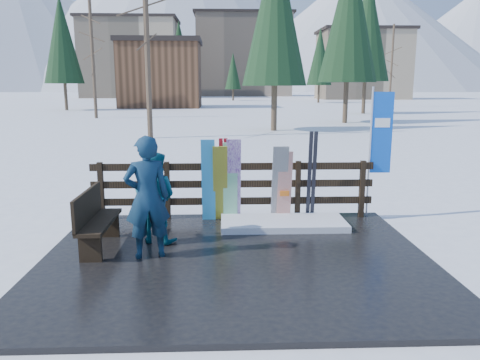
{
  "coord_description": "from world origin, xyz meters",
  "views": [
    {
      "loc": [
        -0.21,
        -6.88,
        2.68
      ],
      "look_at": [
        0.09,
        1.0,
        1.1
      ],
      "focal_mm": 35.0,
      "sensor_mm": 36.0,
      "label": 1
    }
  ],
  "objects_px": {
    "bench": "(95,218)",
    "snowboard_4": "(280,183)",
    "snowboard_2": "(220,184)",
    "person_back": "(155,197)",
    "rental_flag": "(379,138)",
    "snowboard_0": "(208,181)",
    "snowboard_5": "(285,186)",
    "snowboard_1": "(230,182)",
    "snowboard_3": "(234,180)",
    "person_front": "(147,197)"
  },
  "relations": [
    {
      "from": "snowboard_5",
      "to": "rental_flag",
      "type": "xyz_separation_m",
      "value": [
        1.9,
        0.27,
        0.91
      ]
    },
    {
      "from": "snowboard_3",
      "to": "snowboard_1",
      "type": "bearing_deg",
      "value": -180.0
    },
    {
      "from": "snowboard_4",
      "to": "person_back",
      "type": "relative_size",
      "value": 0.99
    },
    {
      "from": "rental_flag",
      "to": "person_back",
      "type": "xyz_separation_m",
      "value": [
        -4.25,
        -1.44,
        -0.83
      ]
    },
    {
      "from": "rental_flag",
      "to": "snowboard_3",
      "type": "bearing_deg",
      "value": -174.66
    },
    {
      "from": "snowboard_2",
      "to": "snowboard_5",
      "type": "height_order",
      "value": "snowboard_2"
    },
    {
      "from": "bench",
      "to": "person_front",
      "type": "height_order",
      "value": "person_front"
    },
    {
      "from": "snowboard_5",
      "to": "snowboard_4",
      "type": "bearing_deg",
      "value": 180.0
    },
    {
      "from": "bench",
      "to": "rental_flag",
      "type": "relative_size",
      "value": 0.58
    },
    {
      "from": "snowboard_4",
      "to": "snowboard_5",
      "type": "bearing_deg",
      "value": 0.0
    },
    {
      "from": "rental_flag",
      "to": "person_front",
      "type": "height_order",
      "value": "rental_flag"
    },
    {
      "from": "bench",
      "to": "snowboard_4",
      "type": "relative_size",
      "value": 0.98
    },
    {
      "from": "snowboard_2",
      "to": "snowboard_3",
      "type": "relative_size",
      "value": 0.92
    },
    {
      "from": "snowboard_2",
      "to": "person_front",
      "type": "bearing_deg",
      "value": -120.17
    },
    {
      "from": "snowboard_1",
      "to": "snowboard_4",
      "type": "distance_m",
      "value": 0.96
    },
    {
      "from": "bench",
      "to": "snowboard_1",
      "type": "bearing_deg",
      "value": 34.07
    },
    {
      "from": "person_front",
      "to": "snowboard_3",
      "type": "bearing_deg",
      "value": -141.22
    },
    {
      "from": "snowboard_0",
      "to": "person_back",
      "type": "bearing_deg",
      "value": -126.55
    },
    {
      "from": "snowboard_3",
      "to": "person_back",
      "type": "bearing_deg",
      "value": -139.3
    },
    {
      "from": "snowboard_1",
      "to": "snowboard_5",
      "type": "relative_size",
      "value": 1.12
    },
    {
      "from": "snowboard_1",
      "to": "snowboard_2",
      "type": "bearing_deg",
      "value": 180.0
    },
    {
      "from": "bench",
      "to": "snowboard_3",
      "type": "distance_m",
      "value": 2.75
    },
    {
      "from": "snowboard_1",
      "to": "person_front",
      "type": "xyz_separation_m",
      "value": [
        -1.3,
        -1.9,
        0.16
      ]
    },
    {
      "from": "snowboard_4",
      "to": "person_front",
      "type": "height_order",
      "value": "person_front"
    },
    {
      "from": "snowboard_5",
      "to": "snowboard_2",
      "type": "bearing_deg",
      "value": 180.0
    },
    {
      "from": "bench",
      "to": "snowboard_2",
      "type": "bearing_deg",
      "value": 36.56
    },
    {
      "from": "snowboard_3",
      "to": "snowboard_4",
      "type": "bearing_deg",
      "value": -0.0
    },
    {
      "from": "snowboard_5",
      "to": "person_back",
      "type": "relative_size",
      "value": 0.91
    },
    {
      "from": "snowboard_0",
      "to": "snowboard_1",
      "type": "distance_m",
      "value": 0.43
    },
    {
      "from": "snowboard_3",
      "to": "snowboard_4",
      "type": "height_order",
      "value": "snowboard_3"
    },
    {
      "from": "snowboard_0",
      "to": "snowboard_1",
      "type": "height_order",
      "value": "snowboard_0"
    },
    {
      "from": "rental_flag",
      "to": "snowboard_0",
      "type": "bearing_deg",
      "value": -175.44
    },
    {
      "from": "snowboard_2",
      "to": "rental_flag",
      "type": "height_order",
      "value": "rental_flag"
    },
    {
      "from": "snowboard_5",
      "to": "person_back",
      "type": "xyz_separation_m",
      "value": [
        -2.35,
        -1.17,
        0.08
      ]
    },
    {
      "from": "snowboard_5",
      "to": "rental_flag",
      "type": "relative_size",
      "value": 0.54
    },
    {
      "from": "snowboard_0",
      "to": "person_front",
      "type": "xyz_separation_m",
      "value": [
        -0.87,
        -1.9,
        0.13
      ]
    },
    {
      "from": "rental_flag",
      "to": "person_back",
      "type": "distance_m",
      "value": 4.56
    },
    {
      "from": "snowboard_0",
      "to": "snowboard_4",
      "type": "height_order",
      "value": "snowboard_0"
    },
    {
      "from": "snowboard_1",
      "to": "snowboard_4",
      "type": "xyz_separation_m",
      "value": [
        0.96,
        0.0,
        -0.04
      ]
    },
    {
      "from": "snowboard_2",
      "to": "rental_flag",
      "type": "bearing_deg",
      "value": 4.9
    },
    {
      "from": "snowboard_1",
      "to": "person_back",
      "type": "relative_size",
      "value": 1.02
    },
    {
      "from": "bench",
      "to": "person_front",
      "type": "distance_m",
      "value": 1.09
    },
    {
      "from": "snowboard_1",
      "to": "snowboard_4",
      "type": "relative_size",
      "value": 1.04
    },
    {
      "from": "snowboard_0",
      "to": "person_back",
      "type": "height_order",
      "value": "snowboard_0"
    },
    {
      "from": "snowboard_5",
      "to": "snowboard_3",
      "type": "bearing_deg",
      "value": 180.0
    },
    {
      "from": "snowboard_1",
      "to": "snowboard_3",
      "type": "height_order",
      "value": "snowboard_3"
    },
    {
      "from": "person_back",
      "to": "snowboard_5",
      "type": "bearing_deg",
      "value": -134.17
    },
    {
      "from": "snowboard_2",
      "to": "snowboard_4",
      "type": "height_order",
      "value": "snowboard_2"
    },
    {
      "from": "snowboard_2",
      "to": "person_back",
      "type": "xyz_separation_m",
      "value": [
        -1.1,
        -1.17,
        0.02
      ]
    },
    {
      "from": "person_back",
      "to": "rental_flag",
      "type": "bearing_deg",
      "value": -141.88
    }
  ]
}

